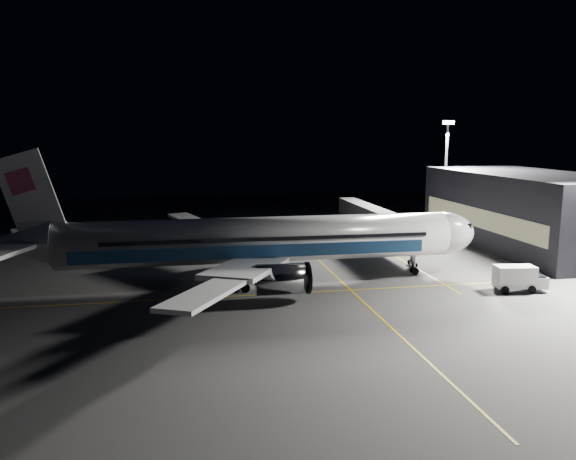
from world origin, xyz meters
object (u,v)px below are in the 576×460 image
(floodlight_mast_north, at_px, (446,165))
(safety_cone_a, at_px, (251,267))
(safety_cone_b, at_px, (234,261))
(safety_cone_c, at_px, (284,254))
(airliner, at_px, (251,241))
(service_truck, at_px, (519,278))
(jet_bridge, at_px, (379,219))
(baggage_tug, at_px, (237,249))

(floodlight_mast_north, distance_m, safety_cone_a, 49.31)
(safety_cone_b, height_order, safety_cone_c, safety_cone_b)
(floodlight_mast_north, distance_m, safety_cone_c, 40.69)
(airliner, xyz_separation_m, service_truck, (30.34, -9.88, -3.56))
(airliner, height_order, jet_bridge, airliner)
(safety_cone_a, bearing_deg, jet_bridge, 27.56)
(baggage_tug, distance_m, safety_cone_c, 7.45)
(safety_cone_a, bearing_deg, floodlight_mast_north, 32.38)
(jet_bridge, xyz_separation_m, baggage_tug, (-23.27, -1.06, -3.84))
(floodlight_mast_north, relative_size, service_truck, 3.38)
(airliner, xyz_separation_m, safety_cone_b, (-1.28, 10.19, -4.83))
(service_truck, distance_m, safety_cone_a, 33.83)
(jet_bridge, bearing_deg, floodlight_mast_north, 37.74)
(jet_bridge, height_order, safety_cone_b, jet_bridge)
(safety_cone_c, bearing_deg, baggage_tug, 156.26)
(jet_bridge, height_order, service_truck, jet_bridge)
(floodlight_mast_north, xyz_separation_m, safety_cone_b, (-42.36, -21.80, -12.04))
(floodlight_mast_north, height_order, safety_cone_c, floodlight_mast_north)
(floodlight_mast_north, relative_size, baggage_tug, 9.20)
(jet_bridge, distance_m, baggage_tug, 23.61)
(jet_bridge, relative_size, safety_cone_c, 54.24)
(service_truck, relative_size, safety_cone_b, 9.14)
(safety_cone_c, bearing_deg, safety_cone_a, -127.84)
(airliner, distance_m, jet_bridge, 29.31)
(airliner, bearing_deg, safety_cone_b, 97.18)
(airliner, xyz_separation_m, safety_cone_c, (6.62, 14.00, -4.85))
(baggage_tug, distance_m, safety_cone_a, 10.66)
(jet_bridge, xyz_separation_m, safety_cone_a, (-22.38, -11.68, -4.26))
(floodlight_mast_north, xyz_separation_m, service_truck, (-10.74, -41.87, -10.76))
(floodlight_mast_north, relative_size, safety_cone_b, 30.84)
(baggage_tug, bearing_deg, airliner, -87.49)
(jet_bridge, distance_m, safety_cone_a, 25.60)
(airliner, xyz_separation_m, jet_bridge, (23.08, 18.06, -0.58))
(service_truck, height_order, safety_cone_a, service_truck)
(service_truck, distance_m, safety_cone_c, 33.68)
(safety_cone_b, bearing_deg, service_truck, -32.41)
(baggage_tug, relative_size, safety_cone_c, 3.55)
(service_truck, distance_m, safety_cone_b, 37.47)
(baggage_tug, bearing_deg, safety_cone_b, -97.25)
(safety_cone_a, bearing_deg, safety_cone_c, 52.16)
(safety_cone_b, distance_m, safety_cone_c, 8.77)
(jet_bridge, height_order, safety_cone_c, jet_bridge)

